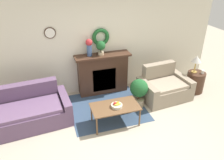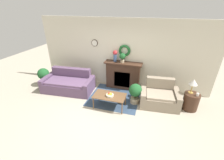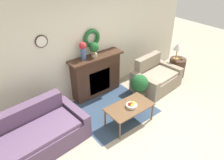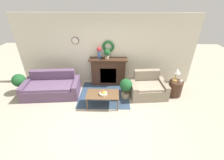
{
  "view_description": "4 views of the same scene",
  "coord_description": "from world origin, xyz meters",
  "px_view_note": "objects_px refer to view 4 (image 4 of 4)",
  "views": [
    {
      "loc": [
        -1.24,
        -2.98,
        3.19
      ],
      "look_at": [
        0.13,
        1.35,
        0.75
      ],
      "focal_mm": 35.0,
      "sensor_mm": 36.0,
      "label": 1
    },
    {
      "loc": [
        1.26,
        -3.21,
        3.11
      ],
      "look_at": [
        -0.11,
        1.35,
        0.69
      ],
      "focal_mm": 24.0,
      "sensor_mm": 36.0,
      "label": 2
    },
    {
      "loc": [
        -2.62,
        -1.99,
        3.41
      ],
      "look_at": [
        -0.01,
        1.31,
        0.85
      ],
      "focal_mm": 35.0,
      "sensor_mm": 36.0,
      "label": 3
    },
    {
      "loc": [
        0.4,
        -3.22,
        3.22
      ],
      "look_at": [
        0.29,
        1.1,
        0.75
      ],
      "focal_mm": 24.0,
      "sensor_mm": 36.0,
      "label": 4
    }
  ],
  "objects_px": {
    "loveseat_right": "(148,88)",
    "coffee_table": "(103,95)",
    "fruit_bowl": "(103,93)",
    "fireplace": "(108,71)",
    "potted_plant_on_mantel": "(107,53)",
    "potted_plant_floor_by_loveseat": "(126,87)",
    "vase_on_mantel_left": "(99,52)",
    "couch_left": "(52,87)",
    "table_lamp": "(177,71)",
    "side_table_by_loveseat": "(175,88)",
    "mug": "(181,81)",
    "potted_plant_floor_by_couch": "(19,81)"
  },
  "relations": [
    {
      "from": "fruit_bowl",
      "to": "mug",
      "type": "bearing_deg",
      "value": 13.17
    },
    {
      "from": "fruit_bowl",
      "to": "loveseat_right",
      "type": "bearing_deg",
      "value": 23.88
    },
    {
      "from": "coffee_table",
      "to": "potted_plant_floor_by_couch",
      "type": "height_order",
      "value": "potted_plant_floor_by_couch"
    },
    {
      "from": "fruit_bowl",
      "to": "fireplace",
      "type": "bearing_deg",
      "value": 86.42
    },
    {
      "from": "vase_on_mantel_left",
      "to": "potted_plant_on_mantel",
      "type": "relative_size",
      "value": 1.21
    },
    {
      "from": "mug",
      "to": "potted_plant_floor_by_loveseat",
      "type": "xyz_separation_m",
      "value": [
        -1.9,
        -0.1,
        -0.18
      ]
    },
    {
      "from": "couch_left",
      "to": "side_table_by_loveseat",
      "type": "bearing_deg",
      "value": -4.15
    },
    {
      "from": "vase_on_mantel_left",
      "to": "table_lamp",
      "type": "bearing_deg",
      "value": -14.65
    },
    {
      "from": "fireplace",
      "to": "fruit_bowl",
      "type": "xyz_separation_m",
      "value": [
        -0.09,
        -1.46,
        -0.06
      ]
    },
    {
      "from": "loveseat_right",
      "to": "potted_plant_floor_by_couch",
      "type": "height_order",
      "value": "loveseat_right"
    },
    {
      "from": "potted_plant_on_mantel",
      "to": "mug",
      "type": "bearing_deg",
      "value": -17.62
    },
    {
      "from": "loveseat_right",
      "to": "coffee_table",
      "type": "xyz_separation_m",
      "value": [
        -1.57,
        -0.65,
        0.12
      ]
    },
    {
      "from": "potted_plant_floor_by_loveseat",
      "to": "mug",
      "type": "bearing_deg",
      "value": 3.12
    },
    {
      "from": "fruit_bowl",
      "to": "coffee_table",
      "type": "bearing_deg",
      "value": 121.96
    },
    {
      "from": "potted_plant_floor_by_loveseat",
      "to": "side_table_by_loveseat",
      "type": "bearing_deg",
      "value": 6.0
    },
    {
      "from": "side_table_by_loveseat",
      "to": "fireplace",
      "type": "bearing_deg",
      "value": 162.86
    },
    {
      "from": "couch_left",
      "to": "potted_plant_floor_by_couch",
      "type": "height_order",
      "value": "couch_left"
    },
    {
      "from": "loveseat_right",
      "to": "potted_plant_floor_by_loveseat",
      "type": "relative_size",
      "value": 1.82
    },
    {
      "from": "loveseat_right",
      "to": "fruit_bowl",
      "type": "bearing_deg",
      "value": -161.41
    },
    {
      "from": "coffee_table",
      "to": "fruit_bowl",
      "type": "height_order",
      "value": "fruit_bowl"
    },
    {
      "from": "couch_left",
      "to": "vase_on_mantel_left",
      "type": "xyz_separation_m",
      "value": [
        1.68,
        0.81,
        1.08
      ]
    },
    {
      "from": "fireplace",
      "to": "vase_on_mantel_left",
      "type": "xyz_separation_m",
      "value": [
        -0.34,
        0.01,
        0.81
      ]
    },
    {
      "from": "coffee_table",
      "to": "potted_plant_on_mantel",
      "type": "distance_m",
      "value": 1.68
    },
    {
      "from": "vase_on_mantel_left",
      "to": "coffee_table",
      "type": "bearing_deg",
      "value": -81.14
    },
    {
      "from": "table_lamp",
      "to": "mug",
      "type": "height_order",
      "value": "table_lamp"
    },
    {
      "from": "potted_plant_on_mantel",
      "to": "potted_plant_floor_by_loveseat",
      "type": "bearing_deg",
      "value": -53.16
    },
    {
      "from": "loveseat_right",
      "to": "potted_plant_floor_by_loveseat",
      "type": "bearing_deg",
      "value": -173.32
    },
    {
      "from": "fireplace",
      "to": "vase_on_mantel_left",
      "type": "distance_m",
      "value": 0.87
    },
    {
      "from": "table_lamp",
      "to": "couch_left",
      "type": "bearing_deg",
      "value": -178.68
    },
    {
      "from": "table_lamp",
      "to": "side_table_by_loveseat",
      "type": "bearing_deg",
      "value": -38.66
    },
    {
      "from": "loveseat_right",
      "to": "mug",
      "type": "bearing_deg",
      "value": -8.8
    },
    {
      "from": "vase_on_mantel_left",
      "to": "potted_plant_floor_by_couch",
      "type": "height_order",
      "value": "vase_on_mantel_left"
    },
    {
      "from": "loveseat_right",
      "to": "coffee_table",
      "type": "relative_size",
      "value": 1.28
    },
    {
      "from": "mug",
      "to": "loveseat_right",
      "type": "bearing_deg",
      "value": 176.49
    },
    {
      "from": "coffee_table",
      "to": "loveseat_right",
      "type": "bearing_deg",
      "value": 22.42
    },
    {
      "from": "loveseat_right",
      "to": "coffee_table",
      "type": "height_order",
      "value": "loveseat_right"
    },
    {
      "from": "potted_plant_floor_by_couch",
      "to": "fireplace",
      "type": "bearing_deg",
      "value": 13.22
    },
    {
      "from": "coffee_table",
      "to": "side_table_by_loveseat",
      "type": "distance_m",
      "value": 2.65
    },
    {
      "from": "vase_on_mantel_left",
      "to": "potted_plant_floor_by_loveseat",
      "type": "xyz_separation_m",
      "value": [
        0.99,
        -0.95,
        -0.93
      ]
    },
    {
      "from": "potted_plant_floor_by_loveseat",
      "to": "couch_left",
      "type": "bearing_deg",
      "value": 177.11
    },
    {
      "from": "mug",
      "to": "vase_on_mantel_left",
      "type": "distance_m",
      "value": 3.1
    },
    {
      "from": "loveseat_right",
      "to": "potted_plant_floor_by_couch",
      "type": "relative_size",
      "value": 1.74
    },
    {
      "from": "loveseat_right",
      "to": "couch_left",
      "type": "bearing_deg",
      "value": 175.31
    },
    {
      "from": "potted_plant_on_mantel",
      "to": "side_table_by_loveseat",
      "type": "bearing_deg",
      "value": -16.56
    },
    {
      "from": "side_table_by_loveseat",
      "to": "potted_plant_on_mantel",
      "type": "xyz_separation_m",
      "value": [
        -2.48,
        0.74,
        1.05
      ]
    },
    {
      "from": "fruit_bowl",
      "to": "potted_plant_floor_by_loveseat",
      "type": "xyz_separation_m",
      "value": [
        0.74,
        0.51,
        -0.06
      ]
    },
    {
      "from": "mug",
      "to": "potted_plant_floor_by_loveseat",
      "type": "height_order",
      "value": "potted_plant_floor_by_loveseat"
    },
    {
      "from": "couch_left",
      "to": "table_lamp",
      "type": "distance_m",
      "value": 4.45
    },
    {
      "from": "couch_left",
      "to": "potted_plant_on_mantel",
      "type": "distance_m",
      "value": 2.37
    },
    {
      "from": "fruit_bowl",
      "to": "table_lamp",
      "type": "bearing_deg",
      "value": 16.9
    }
  ]
}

